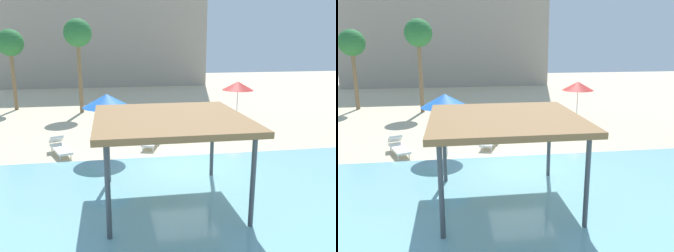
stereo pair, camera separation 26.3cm
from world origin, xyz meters
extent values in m
plane|color=beige|center=(0.00, 0.00, 0.00)|extent=(80.00, 80.00, 0.00)
cube|color=#7AB7C1|center=(0.00, -5.25, 0.02)|extent=(44.00, 13.50, 0.04)
cylinder|color=#42474C|center=(-2.98, -0.91, 1.31)|extent=(0.14, 0.14, 2.63)
cylinder|color=#42474C|center=(0.87, -0.91, 1.31)|extent=(0.14, 0.14, 2.63)
cylinder|color=#42474C|center=(-2.98, -4.76, 1.31)|extent=(0.14, 0.14, 2.63)
cylinder|color=#42474C|center=(0.87, -4.76, 1.31)|extent=(0.14, 0.14, 2.63)
cube|color=olive|center=(-1.06, -2.84, 2.72)|extent=(4.55, 4.55, 0.18)
cylinder|color=silver|center=(5.06, 7.76, 1.00)|extent=(0.06, 0.06, 1.99)
cone|color=red|center=(5.06, 7.76, 2.26)|extent=(1.94, 1.94, 0.53)
cylinder|color=silver|center=(-2.98, 2.16, 1.11)|extent=(0.06, 0.06, 2.21)
cone|color=blue|center=(-2.98, 2.16, 2.50)|extent=(2.09, 2.09, 0.57)
cylinder|color=white|center=(0.03, 7.09, 0.11)|extent=(0.05, 0.05, 0.22)
cylinder|color=white|center=(-0.41, 6.92, 0.11)|extent=(0.05, 0.05, 0.22)
cylinder|color=white|center=(-0.50, 8.43, 0.11)|extent=(0.05, 0.05, 0.22)
cylinder|color=white|center=(-0.95, 8.25, 0.11)|extent=(0.05, 0.05, 0.22)
cube|color=white|center=(-0.46, 7.67, 0.27)|extent=(1.22, 1.89, 0.10)
cube|color=white|center=(-0.73, 8.36, 0.55)|extent=(0.75, 0.69, 0.40)
cylinder|color=white|center=(-0.95, 2.46, 0.11)|extent=(0.05, 0.05, 0.22)
cylinder|color=white|center=(-1.40, 2.62, 0.11)|extent=(0.05, 0.05, 0.22)
cylinder|color=white|center=(-0.47, 3.81, 0.11)|extent=(0.05, 0.05, 0.22)
cylinder|color=white|center=(-0.92, 3.97, 0.11)|extent=(0.05, 0.05, 0.22)
cube|color=white|center=(-0.94, 3.21, 0.27)|extent=(1.17, 1.90, 0.10)
cube|color=white|center=(-0.69, 3.91, 0.55)|extent=(0.74, 0.68, 0.40)
cylinder|color=white|center=(-4.62, 2.04, 0.11)|extent=(0.05, 0.05, 0.22)
cylinder|color=white|center=(-5.06, 1.86, 0.11)|extent=(0.05, 0.05, 0.22)
cylinder|color=white|center=(-5.15, 3.38, 0.11)|extent=(0.05, 0.05, 0.22)
cylinder|color=white|center=(-5.59, 3.20, 0.11)|extent=(0.05, 0.05, 0.22)
cube|color=white|center=(-5.11, 2.62, 0.27)|extent=(1.22, 1.89, 0.10)
cube|color=white|center=(-5.38, 3.31, 0.55)|extent=(0.75, 0.69, 0.40)
cylinder|color=brown|center=(-4.83, 12.26, 2.58)|extent=(0.28, 0.28, 5.15)
sphere|color=#286B33|center=(-4.83, 12.26, 5.50)|extent=(1.90, 1.90, 1.90)
cylinder|color=brown|center=(-9.68, 14.06, 2.25)|extent=(0.28, 0.28, 4.49)
sphere|color=#286B33|center=(-9.68, 14.06, 4.84)|extent=(1.90, 1.90, 1.90)
cube|color=#9E9384|center=(-3.20, 29.67, 7.38)|extent=(22.25, 8.23, 14.75)
camera|label=1|loc=(-2.84, -13.12, 5.08)|focal=37.74mm
camera|label=2|loc=(-2.58, -13.16, 5.08)|focal=37.74mm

